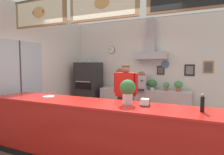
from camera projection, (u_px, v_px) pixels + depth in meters
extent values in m
plane|color=brown|center=(108.00, 151.00, 3.47)|extent=(6.07, 6.07, 0.00)
cube|color=gray|center=(142.00, 68.00, 5.66)|extent=(4.52, 0.12, 3.01)
cube|color=silver|center=(142.00, 68.00, 5.60)|extent=(4.48, 0.01, 2.97)
cylinder|color=black|center=(112.00, 50.00, 5.95)|extent=(0.24, 0.02, 0.24)
cylinder|color=white|center=(111.00, 50.00, 5.94)|extent=(0.22, 0.01, 0.22)
cube|color=black|center=(110.00, 49.00, 5.94)|extent=(0.08, 0.01, 0.06)
cylinder|color=#C1664C|center=(120.00, 72.00, 5.88)|extent=(0.25, 0.02, 0.25)
cylinder|color=#C1664C|center=(141.00, 76.00, 5.61)|extent=(0.27, 0.02, 0.27)
cylinder|color=teal|center=(165.00, 64.00, 5.30)|extent=(0.23, 0.02, 0.23)
cube|color=black|center=(189.00, 70.00, 5.05)|extent=(0.26, 0.02, 0.32)
cube|color=slate|center=(189.00, 70.00, 5.04)|extent=(0.19, 0.01, 0.23)
cube|color=#997047|center=(208.00, 67.00, 4.86)|extent=(0.25, 0.02, 0.33)
cube|color=#4C4C4C|center=(208.00, 67.00, 4.85)|extent=(0.18, 0.01, 0.24)
cube|color=black|center=(161.00, 70.00, 5.36)|extent=(0.21, 0.02, 0.26)
cube|color=#515151|center=(161.00, 70.00, 5.35)|extent=(0.15, 0.01, 0.18)
cube|color=#A3A5AD|center=(151.00, 56.00, 5.27)|extent=(0.95, 0.40, 0.20)
cube|color=#A3A5AD|center=(151.00, 35.00, 5.30)|extent=(0.24, 0.24, 0.98)
cube|color=olive|center=(40.00, 13.00, 3.63)|extent=(1.28, 0.05, 0.52)
cube|color=beige|center=(39.00, 13.00, 3.60)|extent=(1.15, 0.01, 0.46)
ellipsoid|color=tan|center=(38.00, 12.00, 3.59)|extent=(0.31, 0.04, 0.21)
cube|color=#B74233|center=(38.00, 12.00, 3.58)|extent=(0.29, 0.01, 0.05)
cube|color=#9E754C|center=(103.00, 4.00, 3.07)|extent=(1.28, 0.05, 0.52)
cube|color=#F2E5C6|center=(102.00, 4.00, 3.04)|extent=(1.15, 0.01, 0.46)
ellipsoid|color=tan|center=(101.00, 3.00, 3.03)|extent=(0.27, 0.04, 0.19)
cube|color=tan|center=(101.00, 2.00, 3.02)|extent=(0.26, 0.01, 0.05)
cube|color=silver|center=(20.00, 70.00, 4.26)|extent=(0.12, 5.05, 3.01)
cube|color=silver|center=(20.00, 71.00, 4.18)|extent=(0.02, 1.31, 1.40)
cube|color=#333333|center=(20.00, 71.00, 4.17)|extent=(0.02, 0.03, 1.40)
cube|color=red|center=(96.00, 134.00, 3.00)|extent=(3.97, 0.68, 0.99)
cube|color=red|center=(96.00, 103.00, 2.96)|extent=(4.05, 0.71, 0.03)
cube|color=#B7BABF|center=(143.00, 105.00, 5.32)|extent=(2.58, 0.53, 0.91)
cube|color=#929499|center=(143.00, 115.00, 5.34)|extent=(2.45, 0.49, 0.02)
cube|color=#232326|center=(89.00, 89.00, 5.84)|extent=(0.70, 0.66, 1.69)
cube|color=black|center=(83.00, 86.00, 5.52)|extent=(0.53, 0.02, 0.20)
cube|color=#B7BABF|center=(83.00, 82.00, 5.49)|extent=(0.49, 0.02, 0.02)
cylinder|color=#B7BABF|center=(89.00, 61.00, 5.78)|extent=(0.14, 0.14, 0.10)
cube|color=#232328|center=(125.00, 115.00, 4.28)|extent=(0.33, 0.21, 0.89)
cube|color=red|center=(126.00, 84.00, 4.23)|extent=(0.44, 0.23, 0.55)
cylinder|color=red|center=(136.00, 84.00, 4.12)|extent=(0.08, 0.08, 0.47)
cylinder|color=red|center=(116.00, 83.00, 4.34)|extent=(0.08, 0.08, 0.47)
sphere|color=#997056|center=(126.00, 69.00, 4.20)|extent=(0.20, 0.20, 0.20)
ellipsoid|color=#4C331E|center=(126.00, 67.00, 4.20)|extent=(0.19, 0.19, 0.11)
cube|color=#B7BABF|center=(139.00, 82.00, 5.31)|extent=(0.50, 0.45, 0.39)
cylinder|color=#4C4C51|center=(133.00, 84.00, 5.11)|extent=(0.06, 0.06, 0.06)
cube|color=black|center=(136.00, 89.00, 5.08)|extent=(0.45, 0.10, 0.04)
sphere|color=black|center=(142.00, 81.00, 5.02)|extent=(0.04, 0.04, 0.04)
cylinder|color=#9E563D|center=(118.00, 87.00, 5.60)|extent=(0.11, 0.11, 0.07)
ellipsoid|color=#5B844C|center=(118.00, 84.00, 5.60)|extent=(0.16, 0.16, 0.15)
cylinder|color=beige|center=(152.00, 88.00, 5.15)|extent=(0.13, 0.13, 0.09)
ellipsoid|color=#2D6638|center=(152.00, 84.00, 5.14)|extent=(0.26, 0.26, 0.23)
cylinder|color=#9E563D|center=(166.00, 89.00, 5.04)|extent=(0.10, 0.10, 0.09)
ellipsoid|color=#47894C|center=(166.00, 85.00, 5.03)|extent=(0.17, 0.17, 0.15)
cylinder|color=#9E563D|center=(178.00, 89.00, 4.91)|extent=(0.13, 0.13, 0.10)
ellipsoid|color=#47894C|center=(179.00, 85.00, 4.90)|extent=(0.23, 0.23, 0.21)
cylinder|color=white|center=(49.00, 96.00, 3.45)|extent=(0.22, 0.22, 0.01)
cube|color=#262628|center=(145.00, 105.00, 2.73)|extent=(0.14, 0.14, 0.01)
cylinder|color=#262628|center=(141.00, 101.00, 2.75)|extent=(0.01, 0.01, 0.12)
cylinder|color=#262628|center=(150.00, 102.00, 2.70)|extent=(0.01, 0.01, 0.12)
cube|color=white|center=(145.00, 102.00, 2.72)|extent=(0.12, 0.12, 0.10)
cylinder|color=black|center=(202.00, 104.00, 2.36)|extent=(0.05, 0.05, 0.20)
sphere|color=gray|center=(203.00, 95.00, 2.35)|extent=(0.05, 0.05, 0.05)
cylinder|color=silver|center=(128.00, 98.00, 2.83)|extent=(0.16, 0.16, 0.17)
cylinder|color=gray|center=(128.00, 102.00, 2.83)|extent=(0.15, 0.15, 0.06)
ellipsoid|color=#387A3D|center=(128.00, 87.00, 2.82)|extent=(0.24, 0.24, 0.24)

